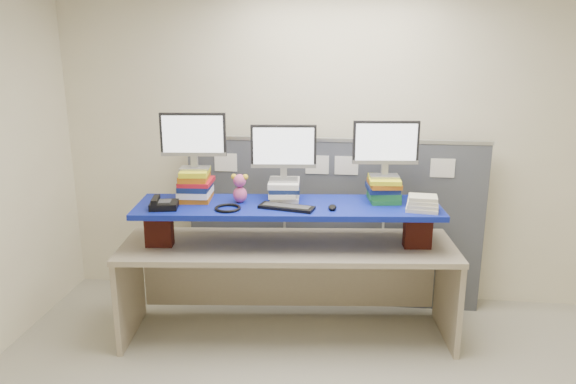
# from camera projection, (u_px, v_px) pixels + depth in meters

# --- Properties ---
(room) EXTENTS (5.00, 4.00, 2.80)m
(room) POSITION_uv_depth(u_px,v_px,m) (323.00, 218.00, 3.09)
(room) COLOR #F6ECCA
(room) RESTS_ON ground
(cubicle_partition) EXTENTS (2.60, 0.06, 1.53)m
(cubicle_partition) POSITION_uv_depth(u_px,v_px,m) (333.00, 223.00, 4.96)
(cubicle_partition) COLOR #41454D
(cubicle_partition) RESTS_ON ground
(desk) EXTENTS (2.67, 1.02, 0.79)m
(desk) POSITION_uv_depth(u_px,v_px,m) (288.00, 263.00, 4.43)
(desk) COLOR tan
(desk) RESTS_ON ground
(brick_pier_left) EXTENTS (0.22, 0.13, 0.28)m
(brick_pier_left) POSITION_uv_depth(u_px,v_px,m) (159.00, 228.00, 4.32)
(brick_pier_left) COLOR maroon
(brick_pier_left) RESTS_ON desk
(brick_pier_right) EXTENTS (0.22, 0.13, 0.28)m
(brick_pier_right) POSITION_uv_depth(u_px,v_px,m) (418.00, 230.00, 4.29)
(brick_pier_right) COLOR maroon
(brick_pier_right) RESTS_ON desk
(blue_board) EXTENTS (2.38, 0.82, 0.04)m
(blue_board) POSITION_uv_depth(u_px,v_px,m) (288.00, 207.00, 4.31)
(blue_board) COLOR navy
(blue_board) RESTS_ON brick_pier_left
(book_stack_left) EXTENTS (0.27, 0.33, 0.25)m
(book_stack_left) POSITION_uv_depth(u_px,v_px,m) (196.00, 185.00, 4.40)
(book_stack_left) COLOR #B86011
(book_stack_left) RESTS_ON blue_board
(book_stack_center) EXTENTS (0.27, 0.32, 0.16)m
(book_stack_center) POSITION_uv_depth(u_px,v_px,m) (284.00, 190.00, 4.40)
(book_stack_center) COLOR white
(book_stack_center) RESTS_ON blue_board
(book_stack_right) EXTENTS (0.28, 0.33, 0.19)m
(book_stack_right) POSITION_uv_depth(u_px,v_px,m) (384.00, 189.00, 4.38)
(book_stack_right) COLOR #1B662B
(book_stack_right) RESTS_ON blue_board
(monitor_left) EXTENTS (0.51, 0.16, 0.44)m
(monitor_left) POSITION_uv_depth(u_px,v_px,m) (193.00, 137.00, 4.30)
(monitor_left) COLOR #99999D
(monitor_left) RESTS_ON book_stack_left
(monitor_center) EXTENTS (0.51, 0.16, 0.44)m
(monitor_center) POSITION_uv_depth(u_px,v_px,m) (284.00, 149.00, 4.31)
(monitor_center) COLOR #99999D
(monitor_center) RESTS_ON book_stack_center
(monitor_right) EXTENTS (0.51, 0.16, 0.44)m
(monitor_right) POSITION_uv_depth(u_px,v_px,m) (386.00, 145.00, 4.29)
(monitor_right) COLOR #99999D
(monitor_right) RESTS_ON book_stack_right
(keyboard) EXTENTS (0.44, 0.23, 0.03)m
(keyboard) POSITION_uv_depth(u_px,v_px,m) (287.00, 207.00, 4.20)
(keyboard) COLOR black
(keyboard) RESTS_ON blue_board
(mouse) EXTENTS (0.09, 0.12, 0.04)m
(mouse) POSITION_uv_depth(u_px,v_px,m) (332.00, 207.00, 4.18)
(mouse) COLOR black
(mouse) RESTS_ON blue_board
(desk_phone) EXTENTS (0.23, 0.22, 0.09)m
(desk_phone) POSITION_uv_depth(u_px,v_px,m) (163.00, 204.00, 4.20)
(desk_phone) COLOR black
(desk_phone) RESTS_ON blue_board
(headset) EXTENTS (0.23, 0.23, 0.02)m
(headset) POSITION_uv_depth(u_px,v_px,m) (228.00, 208.00, 4.18)
(headset) COLOR black
(headset) RESTS_ON blue_board
(plush_toy) EXTENTS (0.13, 0.10, 0.23)m
(plush_toy) POSITION_uv_depth(u_px,v_px,m) (240.00, 188.00, 4.33)
(plush_toy) COLOR #D24F90
(plush_toy) RESTS_ON blue_board
(binder_stack) EXTENTS (0.25, 0.21, 0.11)m
(binder_stack) POSITION_uv_depth(u_px,v_px,m) (423.00, 204.00, 4.15)
(binder_stack) COLOR beige
(binder_stack) RESTS_ON blue_board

